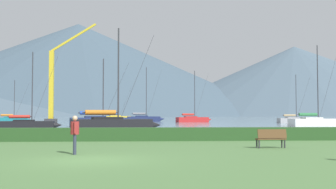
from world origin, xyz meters
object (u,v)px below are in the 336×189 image
(sailboat_slip_2, at_px, (117,118))
(sailboat_slip_4, at_px, (315,122))
(sailboat_slip_1, at_px, (113,124))
(sailboat_slip_3, at_px, (193,119))
(sailboat_slip_9, at_px, (28,124))
(park_bench_near_path, at_px, (271,138))
(sailboat_slip_0, at_px, (144,118))
(dock_crane, at_px, (53,89))
(sailboat_slip_7, at_px, (12,119))
(person_standing_walker, at_px, (75,132))
(sailboat_slip_8, at_px, (99,121))
(sailboat_slip_5, at_px, (294,120))

(sailboat_slip_2, xyz_separation_m, sailboat_slip_4, (29.25, -49.06, -0.01))
(sailboat_slip_1, relative_size, sailboat_slip_2, 1.13)
(sailboat_slip_2, xyz_separation_m, sailboat_slip_3, (16.37, -20.12, -0.03))
(sailboat_slip_9, height_order, park_bench_near_path, sailboat_slip_9)
(sailboat_slip_2, bearing_deg, sailboat_slip_1, -103.15)
(sailboat_slip_0, height_order, dock_crane, dock_crane)
(sailboat_slip_1, relative_size, sailboat_slip_3, 0.97)
(sailboat_slip_7, distance_m, person_standing_walker, 69.50)
(sailboat_slip_1, bearing_deg, sailboat_slip_3, 59.30)
(sailboat_slip_3, distance_m, sailboat_slip_9, 43.16)
(sailboat_slip_4, height_order, sailboat_slip_8, sailboat_slip_4)
(sailboat_slip_1, bearing_deg, sailboat_slip_2, 79.27)
(sailboat_slip_7, bearing_deg, sailboat_slip_0, -2.77)
(sailboat_slip_4, distance_m, sailboat_slip_8, 29.15)
(sailboat_slip_1, bearing_deg, dock_crane, 96.10)
(sailboat_slip_9, xyz_separation_m, person_standing_walker, (9.57, -28.60, 0.42))
(sailboat_slip_7, distance_m, sailboat_slip_9, 39.34)
(sailboat_slip_3, height_order, sailboat_slip_4, sailboat_slip_4)
(sailboat_slip_4, bearing_deg, sailboat_slip_1, -157.72)
(sailboat_slip_8, relative_size, person_standing_walker, 5.63)
(sailboat_slip_8, relative_size, dock_crane, 0.50)
(sailboat_slip_2, bearing_deg, sailboat_slip_5, -56.38)
(sailboat_slip_7, bearing_deg, sailboat_slip_3, -16.94)
(sailboat_slip_2, xyz_separation_m, park_bench_near_path, (12.46, -82.68, -0.13))
(sailboat_slip_0, xyz_separation_m, sailboat_slip_8, (-6.38, -32.78, 0.02))
(sailboat_slip_9, bearing_deg, person_standing_walker, -78.88)
(sailboat_slip_7, xyz_separation_m, sailboat_slip_8, (19.72, -26.59, 0.15))
(sailboat_slip_1, bearing_deg, sailboat_slip_0, 72.43)
(person_standing_walker, bearing_deg, sailboat_slip_3, 68.89)
(sailboat_slip_2, height_order, sailboat_slip_4, sailboat_slip_4)
(sailboat_slip_0, bearing_deg, sailboat_slip_1, -98.53)
(sailboat_slip_9, xyz_separation_m, dock_crane, (-3.75, 31.13, 5.69))
(sailboat_slip_5, height_order, person_standing_walker, sailboat_slip_5)
(sailboat_slip_2, bearing_deg, sailboat_slip_3, -66.93)
(sailboat_slip_8, bearing_deg, sailboat_slip_4, -18.31)
(sailboat_slip_1, distance_m, sailboat_slip_2, 63.11)
(sailboat_slip_0, height_order, sailboat_slip_5, sailboat_slip_0)
(sailboat_slip_1, height_order, sailboat_slip_7, sailboat_slip_1)
(sailboat_slip_7, xyz_separation_m, park_bench_near_path, (31.95, -63.08, -0.03))
(sailboat_slip_0, height_order, sailboat_slip_7, sailboat_slip_0)
(park_bench_near_path, relative_size, dock_crane, 0.08)
(sailboat_slip_1, distance_m, sailboat_slip_9, 11.54)
(sailboat_slip_3, bearing_deg, sailboat_slip_4, -78.69)
(sailboat_slip_3, bearing_deg, sailboat_slip_8, -134.42)
(dock_crane, bearing_deg, sailboat_slip_0, 35.89)
(sailboat_slip_1, height_order, sailboat_slip_2, sailboat_slip_1)
(sailboat_slip_0, height_order, park_bench_near_path, sailboat_slip_0)
(sailboat_slip_7, distance_m, park_bench_near_path, 70.71)
(sailboat_slip_1, height_order, person_standing_walker, sailboat_slip_1)
(sailboat_slip_4, xyz_separation_m, sailboat_slip_7, (-48.73, 29.46, -0.09))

